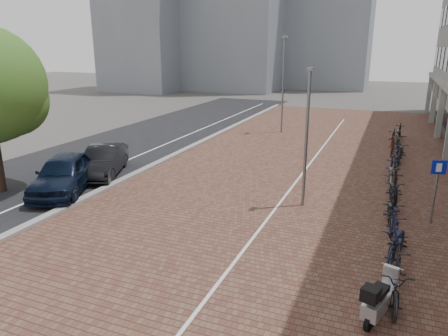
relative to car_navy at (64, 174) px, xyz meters
The scene contains 13 objects.
ground 7.84m from the car_navy, 33.58° to the right, with size 140.00×140.00×0.00m, color #474442.
plaza_brick 11.49m from the car_navy, 42.12° to the left, with size 14.50×42.00×0.04m, color brown.
street_asphalt 8.12m from the car_navy, 108.02° to the left, with size 8.00×50.00×0.03m, color black.
curb 7.84m from the car_navy, 79.68° to the left, with size 0.35×42.00×0.14m, color gray.
lane_line 7.74m from the car_navy, 93.72° to the left, with size 0.12×44.00×0.00m, color white.
parking_line 11.63m from the car_navy, 41.45° to the left, with size 0.10×30.00×0.00m, color white.
car_navy is the anchor object (origin of this frame).
car_dark 2.58m from the car_navy, 90.00° to the left, with size 1.46×4.19×1.38m, color black.
scooter_front 13.19m from the car_navy, 17.67° to the right, with size 0.50×1.59×1.09m, color #BCBBC1, non-canonical shape.
parking_sign 14.18m from the car_navy, ahead, with size 0.47×0.15×2.27m.
lamp_near 9.96m from the car_navy, 12.71° to the left, with size 0.12×0.12×5.12m, color slate.
lamp_far 16.60m from the car_navy, 71.49° to the left, with size 0.12×0.12×6.48m, color gray.
bike_row 14.28m from the car_navy, 26.34° to the left, with size 1.20×21.46×1.05m.
Camera 1 is at (5.88, -8.39, 5.89)m, focal length 33.22 mm.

